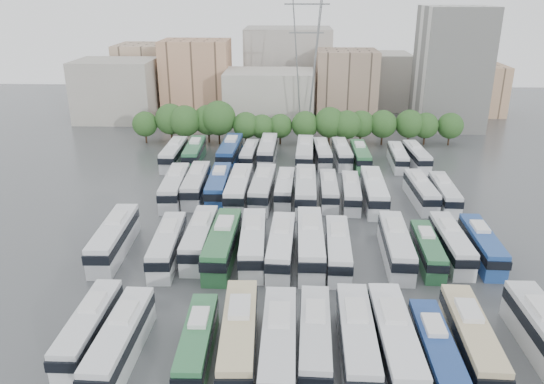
{
  "coord_description": "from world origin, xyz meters",
  "views": [
    {
      "loc": [
        -0.61,
        -61.23,
        29.71
      ],
      "look_at": [
        -3.31,
        7.56,
        3.0
      ],
      "focal_mm": 35.0,
      "sensor_mm": 36.0,
      "label": 1
    }
  ],
  "objects_px": {
    "bus_r2_s1": "(175,186)",
    "bus_r2_s13": "(444,193)",
    "bus_r1_s12": "(451,243)",
    "bus_r3_s1": "(195,152)",
    "bus_r2_s6": "(285,188)",
    "bus_r3_s12": "(398,157)",
    "electricity_pylon": "(306,45)",
    "bus_r3_s7": "(305,153)",
    "bus_r3_s3": "(230,152)",
    "bus_r3_s8": "(322,153)",
    "bus_r1_s11": "(427,249)",
    "bus_r3_s9": "(342,153)",
    "bus_r0_s1": "(89,327)",
    "bus_r0_s9": "(395,341)",
    "bus_r1_s4": "(223,243)",
    "bus_r2_s2": "(196,184)",
    "bus_r3_s0": "(174,153)",
    "apartment_tower": "(451,69)",
    "bus_r1_s8": "(338,248)",
    "bus_r1_s0": "(114,238)",
    "bus_r1_s6": "(281,246)",
    "bus_r0_s4": "(197,342)",
    "bus_r1_s3": "(200,238)",
    "bus_r2_s9": "(351,192)",
    "bus_r0_s8": "(357,339)",
    "bus_r2_s8": "(329,190)",
    "bus_r0_s10": "(436,352)",
    "bus_r1_s13": "(482,245)",
    "bus_r1_s5": "(253,242)",
    "bus_r1_s10": "(396,245)",
    "bus_r0_s11": "(471,339)",
    "bus_r2_s4": "(239,188)",
    "bus_r3_s10": "(360,156)",
    "bus_r2_s5": "(263,188)",
    "bus_r2_s12": "(421,191)",
    "bus_r3_s4": "(249,154)",
    "bus_r2_s10": "(374,191)",
    "bus_r3_s5": "(268,151)",
    "bus_r3_s13": "(416,156)",
    "bus_r1_s7": "(310,243)"
  },
  "relations": [
    {
      "from": "bus_r2_s1",
      "to": "bus_r2_s13",
      "type": "xyz_separation_m",
      "value": [
        39.54,
        -0.59,
        -0.23
      ]
    },
    {
      "from": "bus_r1_s12",
      "to": "bus_r3_s1",
      "type": "distance_m",
      "value": 50.05
    },
    {
      "from": "bus_r2_s6",
      "to": "bus_r3_s12",
      "type": "xyz_separation_m",
      "value": [
        19.71,
        16.46,
        -0.06
      ]
    },
    {
      "from": "electricity_pylon",
      "to": "bus_r3_s7",
      "type": "xyz_separation_m",
      "value": [
        -0.31,
        -20.91,
        -16.59
      ]
    },
    {
      "from": "bus_r3_s3",
      "to": "bus_r3_s8",
      "type": "bearing_deg",
      "value": 4.95
    },
    {
      "from": "bus_r1_s11",
      "to": "bus_r1_s12",
      "type": "xyz_separation_m",
      "value": [
        3.04,
        1.39,
        0.18
      ]
    },
    {
      "from": "bus_r3_s9",
      "to": "bus_r0_s1",
      "type": "bearing_deg",
      "value": -118.76
    },
    {
      "from": "bus_r0_s9",
      "to": "bus_r1_s4",
      "type": "relative_size",
      "value": 1.0
    },
    {
      "from": "bus_r2_s2",
      "to": "bus_r3_s0",
      "type": "relative_size",
      "value": 1.04
    },
    {
      "from": "apartment_tower",
      "to": "bus_r1_s8",
      "type": "bearing_deg",
      "value": -114.19
    },
    {
      "from": "bus_r1_s0",
      "to": "bus_r1_s6",
      "type": "distance_m",
      "value": 19.84
    },
    {
      "from": "bus_r0_s4",
      "to": "bus_r2_s2",
      "type": "height_order",
      "value": "bus_r2_s2"
    },
    {
      "from": "bus_r1_s3",
      "to": "bus_r1_s4",
      "type": "distance_m",
      "value": 3.38
    },
    {
      "from": "bus_r2_s9",
      "to": "bus_r0_s8",
      "type": "bearing_deg",
      "value": -91.98
    },
    {
      "from": "bus_r0_s8",
      "to": "bus_r2_s8",
      "type": "height_order",
      "value": "bus_r0_s8"
    },
    {
      "from": "bus_r0_s10",
      "to": "bus_r1_s11",
      "type": "height_order",
      "value": "bus_r0_s10"
    },
    {
      "from": "bus_r3_s3",
      "to": "electricity_pylon",
      "type": "bearing_deg",
      "value": 58.32
    },
    {
      "from": "bus_r1_s8",
      "to": "bus_r1_s13",
      "type": "xyz_separation_m",
      "value": [
        16.78,
        1.73,
        -0.07
      ]
    },
    {
      "from": "bus_r1_s5",
      "to": "bus_r1_s10",
      "type": "bearing_deg",
      "value": -1.9
    },
    {
      "from": "bus_r1_s5",
      "to": "bus_r1_s0",
      "type": "bearing_deg",
      "value": 176.39
    },
    {
      "from": "bus_r0_s11",
      "to": "bus_r2_s13",
      "type": "xyz_separation_m",
      "value": [
        6.81,
        34.63,
        -0.16
      ]
    },
    {
      "from": "bus_r1_s10",
      "to": "bus_r3_s1",
      "type": "relative_size",
      "value": 1.03
    },
    {
      "from": "bus_r1_s10",
      "to": "bus_r2_s4",
      "type": "relative_size",
      "value": 0.95
    },
    {
      "from": "bus_r3_s10",
      "to": "bus_r0_s11",
      "type": "bearing_deg",
      "value": -86.74
    },
    {
      "from": "bus_r2_s4",
      "to": "bus_r2_s5",
      "type": "xyz_separation_m",
      "value": [
        3.48,
        0.47,
        -0.03
      ]
    },
    {
      "from": "bus_r1_s10",
      "to": "bus_r2_s8",
      "type": "bearing_deg",
      "value": 112.23
    },
    {
      "from": "bus_r0_s1",
      "to": "bus_r1_s6",
      "type": "xyz_separation_m",
      "value": [
        16.52,
        16.07,
        0.15
      ]
    },
    {
      "from": "bus_r1_s3",
      "to": "bus_r1_s6",
      "type": "xyz_separation_m",
      "value": [
        9.71,
        -1.76,
        0.0
      ]
    },
    {
      "from": "bus_r0_s1",
      "to": "bus_r2_s1",
      "type": "distance_m",
      "value": 34.72
    },
    {
      "from": "bus_r1_s10",
      "to": "bus_r2_s12",
      "type": "relative_size",
      "value": 1.07
    },
    {
      "from": "bus_r1_s6",
      "to": "bus_r1_s10",
      "type": "bearing_deg",
      "value": 5.53
    },
    {
      "from": "bus_r1_s4",
      "to": "bus_r3_s4",
      "type": "height_order",
      "value": "bus_r1_s4"
    },
    {
      "from": "bus_r0_s9",
      "to": "bus_r3_s3",
      "type": "distance_m",
      "value": 57.29
    },
    {
      "from": "bus_r2_s5",
      "to": "bus_r3_s10",
      "type": "height_order",
      "value": "bus_r2_s5"
    },
    {
      "from": "bus_r0_s11",
      "to": "bus_r3_s0",
      "type": "distance_m",
      "value": 63.52
    },
    {
      "from": "bus_r0_s10",
      "to": "bus_r2_s10",
      "type": "height_order",
      "value": "bus_r2_s10"
    },
    {
      "from": "apartment_tower",
      "to": "bus_r1_s11",
      "type": "xyz_separation_m",
      "value": [
        -18.94,
        -64.45,
        -11.34
      ]
    },
    {
      "from": "bus_r1_s0",
      "to": "bus_r3_s10",
      "type": "xyz_separation_m",
      "value": [
        32.99,
        34.57,
        -0.23
      ]
    },
    {
      "from": "bus_r1_s6",
      "to": "bus_r1_s13",
      "type": "xyz_separation_m",
      "value": [
        23.25,
        1.49,
        -0.15
      ]
    },
    {
      "from": "bus_r0_s4",
      "to": "bus_r3_s7",
      "type": "xyz_separation_m",
      "value": [
        10.04,
        53.54,
        0.37
      ]
    },
    {
      "from": "bus_r0_s8",
      "to": "bus_r2_s4",
      "type": "relative_size",
      "value": 0.96
    },
    {
      "from": "bus_r1_s3",
      "to": "bus_r1_s12",
      "type": "distance_m",
      "value": 29.49
    },
    {
      "from": "bus_r0_s8",
      "to": "bus_r2_s2",
      "type": "bearing_deg",
      "value": 119.55
    },
    {
      "from": "bus_r1_s4",
      "to": "bus_r3_s5",
      "type": "height_order",
      "value": "bus_r1_s4"
    },
    {
      "from": "bus_r2_s9",
      "to": "bus_r3_s13",
      "type": "xyz_separation_m",
      "value": [
        13.33,
        18.07,
        0.02
      ]
    },
    {
      "from": "bus_r0_s1",
      "to": "bus_r1_s7",
      "type": "xyz_separation_m",
      "value": [
        19.86,
        16.66,
        0.31
      ]
    },
    {
      "from": "bus_r1_s13",
      "to": "bus_r1_s11",
      "type": "bearing_deg",
      "value": -168.39
    },
    {
      "from": "bus_r0_s1",
      "to": "bus_r2_s4",
      "type": "relative_size",
      "value": 0.86
    },
    {
      "from": "bus_r3_s9",
      "to": "bus_r3_s10",
      "type": "bearing_deg",
      "value": -26.75
    },
    {
      "from": "bus_r1_s4",
      "to": "bus_r1_s5",
      "type": "height_order",
      "value": "bus_r1_s4"
    }
  ]
}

